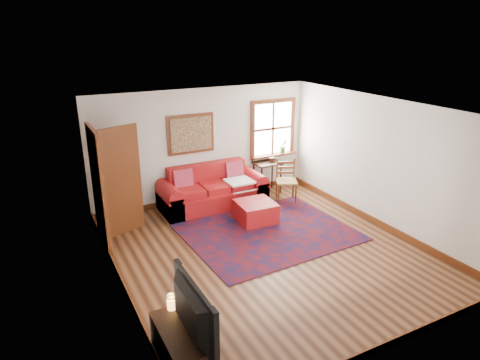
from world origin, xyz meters
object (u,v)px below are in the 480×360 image
red_ottoman (256,212)px  side_table (267,167)px  red_leather_sofa (212,193)px  ladder_back_chair (286,179)px  media_cabinet (182,350)px

red_ottoman → side_table: (1.04, 1.29, 0.40)m
red_leather_sofa → ladder_back_chair: ladder_back_chair is taller
red_ottoman → side_table: 1.71m
ladder_back_chair → media_cabinet: bearing=-135.8°
side_table → media_cabinet: side_table is taller
red_leather_sofa → ladder_back_chair: (1.59, -0.48, 0.22)m
ladder_back_chair → media_cabinet: (-3.84, -3.73, -0.24)m
ladder_back_chair → red_ottoman: bearing=-150.1°
media_cabinet → ladder_back_chair: bearing=44.2°
red_ottoman → side_table: bearing=54.8°
red_leather_sofa → red_ottoman: (0.44, -1.14, -0.09)m
red_leather_sofa → ladder_back_chair: bearing=-16.6°
side_table → media_cabinet: (-3.73, -4.36, -0.34)m
red_leather_sofa → side_table: size_ratio=3.11×
red_leather_sofa → media_cabinet: red_leather_sofa is taller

